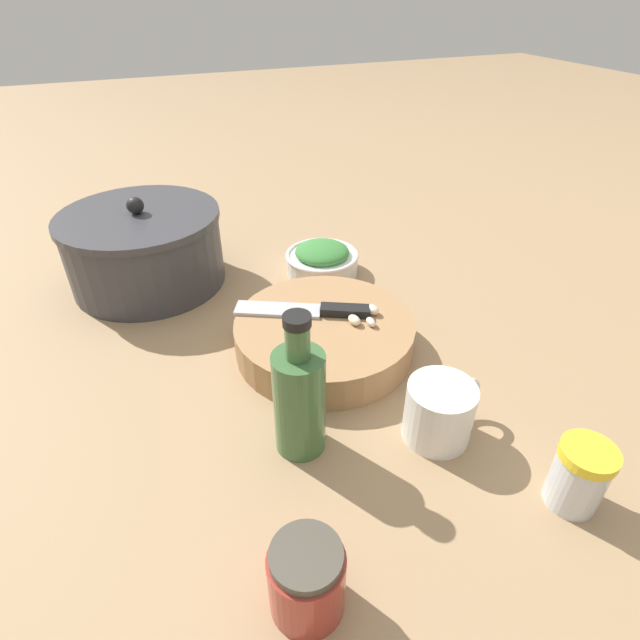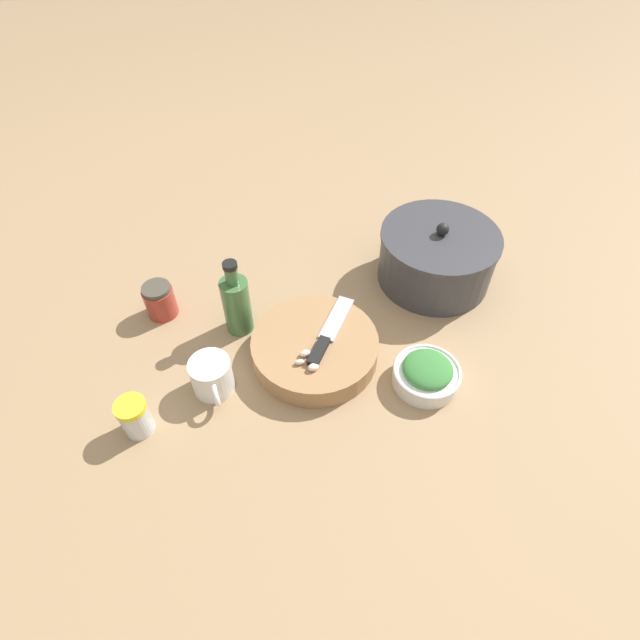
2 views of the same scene
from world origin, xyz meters
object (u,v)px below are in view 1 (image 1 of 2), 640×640
Objects in this scene: honey_jar at (307,579)px; oil_bottle at (299,398)px; coffee_mug at (440,411)px; garlic_cloves at (365,316)px; stock_pot at (145,249)px; chef_knife at (310,310)px; cutting_board at (324,335)px; spice_jar at (579,476)px; herb_bowl at (322,260)px.

oil_bottle is at bearing -18.65° from honey_jar.
coffee_mug is 0.59× the size of oil_bottle.
honey_jar is 0.43× the size of oil_bottle.
oil_bottle is at bearing 132.22° from garlic_cloves.
oil_bottle is at bearing -165.54° from stock_pot.
stock_pot reaches higher than chef_knife.
honey_jar is 0.63m from stock_pot.
garlic_cloves is at bearing -97.98° from chef_knife.
honey_jar reaches higher than cutting_board.
spice_jar is at bearing -130.11° from chef_knife.
coffee_mug is (0.13, 0.08, -0.00)m from spice_jar.
honey_jar is at bearing 161.35° from oil_bottle.
oil_bottle is at bearing -177.40° from chef_knife.
honey_jar is at bearing 145.97° from garlic_cloves.
chef_knife is 3.41× the size of garlic_cloves.
oil_bottle is at bearing 148.63° from cutting_board.
chef_knife is 0.34m from stock_pot.
chef_knife is 0.24m from coffee_mug.
spice_jar is (-0.36, -0.15, -0.02)m from chef_knife.
stock_pot is (0.45, 0.12, -0.01)m from oil_bottle.
honey_jar is (-0.54, 0.24, 0.01)m from herb_bowl.
stock_pot is (0.63, 0.35, 0.03)m from spice_jar.
herb_bowl is at bearing -7.06° from garlic_cloves.
chef_knife and garlic_cloves have the same top height.
cutting_board is at bearing 22.81° from spice_jar.
herb_bowl is at bearing -25.99° from oil_bottle.
herb_bowl is at bearing -106.37° from stock_pot.
coffee_mug is at bearing -59.88° from honey_jar.
stock_pot is (0.63, 0.06, 0.03)m from honey_jar.
honey_jar is at bearing -174.56° from chef_knife.
spice_jar reaches higher than garlic_cloves.
oil_bottle reaches higher than cutting_board.
herb_bowl is 0.42m from coffee_mug.
honey_jar is (-0.36, 0.14, -0.02)m from chef_knife.
oil_bottle is (-0.14, 0.15, 0.02)m from garlic_cloves.
chef_knife is 0.69× the size of stock_pot.
cutting_board is 0.96× the size of stock_pot.
oil_bottle is at bearing 154.01° from herb_bowl.
chef_knife is 1.40× the size of herb_bowl.
garlic_cloves is 0.20m from oil_bottle.
stock_pot reaches higher than herb_bowl.
herb_bowl is at bearing -3.06° from coffee_mug.
spice_jar is 0.30m from oil_bottle.
honey_jar is at bearing 154.99° from cutting_board.
cutting_board is 1.94× the size of herb_bowl.
chef_knife is (0.03, 0.01, 0.03)m from cutting_board.
cutting_board is 0.07m from garlic_cloves.
cutting_board is 3.28× the size of spice_jar.
stock_pot is (0.32, 0.27, 0.01)m from garlic_cloves.
chef_knife is at bearing 17.46° from coffee_mug.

